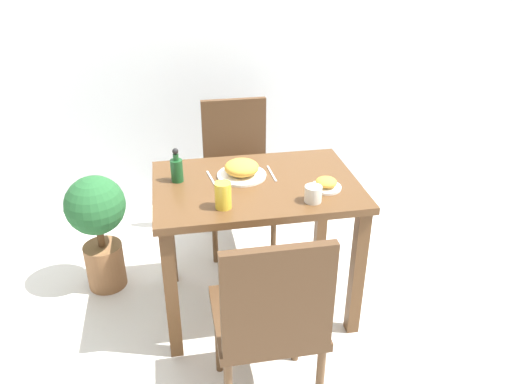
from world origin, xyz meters
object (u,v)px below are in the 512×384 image
at_px(chair_near, 271,317).
at_px(food_plate, 242,169).
at_px(drink_cup, 313,194).
at_px(juice_glass, 223,195).
at_px(sauce_bottle, 177,169).
at_px(potted_plant_left, 98,222).
at_px(chair_far, 237,166).
at_px(side_plate, 326,184).

bearing_deg(chair_near, food_plate, -91.06).
relative_size(drink_cup, juice_glass, 0.65).
bearing_deg(juice_glass, sauce_bottle, 122.03).
bearing_deg(juice_glass, potted_plant_left, 140.24).
bearing_deg(juice_glass, chair_far, 77.95).
bearing_deg(drink_cup, food_plate, 131.52).
distance_m(juice_glass, potted_plant_left, 0.90).
height_order(sauce_bottle, potted_plant_left, sauce_bottle).
xyz_separation_m(side_plate, sauce_bottle, (-0.68, 0.21, 0.04)).
height_order(chair_near, sauce_bottle, chair_near).
bearing_deg(side_plate, drink_cup, -131.10).
distance_m(chair_far, sauce_bottle, 0.76).
distance_m(drink_cup, juice_glass, 0.40).
xyz_separation_m(chair_far, food_plate, (-0.06, -0.60, 0.26)).
relative_size(food_plate, juice_glass, 2.02).
relative_size(chair_near, side_plate, 6.30).
height_order(chair_near, drink_cup, chair_near).
relative_size(side_plate, drink_cup, 1.86).
relative_size(food_plate, drink_cup, 3.12).
relative_size(chair_near, juice_glass, 7.56).
bearing_deg(potted_plant_left, side_plate, -20.92).
bearing_deg(potted_plant_left, chair_near, -53.62).
relative_size(food_plate, sauce_bottle, 1.42).
bearing_deg(potted_plant_left, sauce_bottle, -26.90).
distance_m(chair_far, juice_glass, 0.95).
height_order(drink_cup, potted_plant_left, drink_cup).
distance_m(food_plate, sauce_bottle, 0.31).
xyz_separation_m(juice_glass, sauce_bottle, (-0.19, 0.30, 0.00)).
relative_size(sauce_bottle, potted_plant_left, 0.25).
distance_m(chair_near, juice_glass, 0.57).
height_order(food_plate, juice_glass, juice_glass).
height_order(food_plate, sauce_bottle, sauce_bottle).
bearing_deg(chair_far, sauce_bottle, -122.45).
xyz_separation_m(chair_near, food_plate, (0.01, 0.77, 0.26)).
xyz_separation_m(chair_near, chair_far, (0.08, 1.37, 0.00)).
relative_size(side_plate, potted_plant_left, 0.21).
xyz_separation_m(food_plate, drink_cup, (0.27, -0.31, -0.00)).
bearing_deg(juice_glass, food_plate, 66.50).
relative_size(chair_far, juice_glass, 7.56).
xyz_separation_m(chair_far, potted_plant_left, (-0.82, -0.37, -0.10)).
relative_size(chair_near, food_plate, 3.75).
bearing_deg(chair_near, drink_cup, -121.79).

